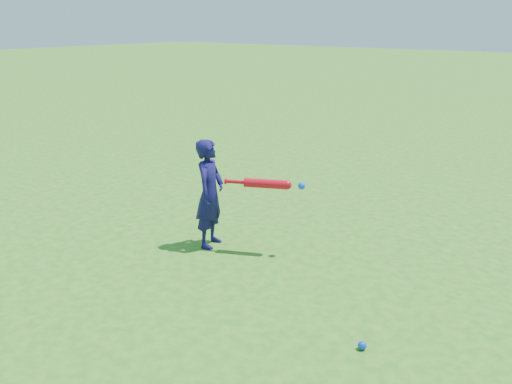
% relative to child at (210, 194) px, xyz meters
% --- Properties ---
extents(ground, '(80.00, 80.00, 0.00)m').
position_rel_child_xyz_m(ground, '(0.01, -0.05, -0.58)').
color(ground, '#2C6F1A').
rests_on(ground, ground).
extents(child, '(0.40, 0.49, 1.16)m').
position_rel_child_xyz_m(child, '(0.00, 0.00, 0.00)').
color(child, '#14104B').
rests_on(child, ground).
extents(ground_ball_blue, '(0.07, 0.07, 0.07)m').
position_rel_child_xyz_m(ground_ball_blue, '(2.26, -0.84, -0.55)').
color(ground_ball_blue, blue).
rests_on(ground_ball_blue, ground).
extents(bat_swing, '(0.77, 0.40, 0.09)m').
position_rel_child_xyz_m(bat_swing, '(0.61, 0.23, 0.16)').
color(bat_swing, red).
rests_on(bat_swing, ground).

